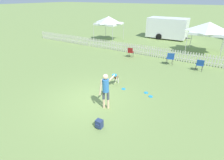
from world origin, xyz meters
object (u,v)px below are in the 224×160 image
(backpack_on_grass, at_px, (99,124))
(canopy_tent_main, at_px, (208,28))
(frisbee_midfield, at_px, (151,96))
(canopy_tent_secondary, at_px, (109,21))
(leaping_dog, at_px, (116,77))
(folding_chair_center, at_px, (131,52))
(folding_chair_green_right, at_px, (170,58))
(equipment_trailer, at_px, (167,28))
(frisbee_near_dog, at_px, (124,89))
(folding_chair_blue_left, at_px, (200,64))
(frisbee_near_handler, at_px, (146,93))
(handler_person, at_px, (106,87))

(backpack_on_grass, height_order, canopy_tent_main, canopy_tent_main)
(frisbee_midfield, distance_m, canopy_tent_secondary, 12.87)
(leaping_dog, xyz_separation_m, folding_chair_center, (-1.48, 5.00, -0.02))
(folding_chair_green_right, relative_size, equipment_trailer, 0.18)
(frisbee_near_dog, height_order, folding_chair_blue_left, folding_chair_blue_left)
(leaping_dog, distance_m, frisbee_near_dog, 0.82)
(leaping_dog, bearing_deg, canopy_tent_secondary, -74.92)
(folding_chair_green_right, bearing_deg, leaping_dog, 49.33)
(leaping_dog, distance_m, folding_chair_center, 5.21)
(frisbee_near_dog, distance_m, folding_chair_center, 5.63)
(frisbee_near_handler, height_order, frisbee_near_dog, same)
(frisbee_near_dog, bearing_deg, backpack_on_grass, -78.98)
(canopy_tent_main, height_order, equipment_trailer, canopy_tent_main)
(frisbee_near_dog, relative_size, backpack_on_grass, 0.63)
(handler_person, relative_size, backpack_on_grass, 4.95)
(folding_chair_center, distance_m, canopy_tent_main, 6.94)
(frisbee_midfield, xyz_separation_m, folding_chair_blue_left, (1.63, 4.97, 0.48))
(frisbee_midfield, bearing_deg, backpack_on_grass, -105.90)
(handler_person, bearing_deg, frisbee_midfield, 35.39)
(backpack_on_grass, bearing_deg, frisbee_near_dog, 101.02)
(handler_person, height_order, canopy_tent_main, canopy_tent_main)
(folding_chair_green_right, height_order, equipment_trailer, equipment_trailer)
(folding_chair_blue_left, xyz_separation_m, canopy_tent_main, (-0.22, 4.67, 1.71))
(canopy_tent_main, bearing_deg, frisbee_near_handler, -100.55)
(folding_chair_center, xyz_separation_m, canopy_tent_secondary, (-4.78, 4.27, 1.71))
(backpack_on_grass, bearing_deg, equipment_trailer, 97.28)
(handler_person, distance_m, backpack_on_grass, 1.63)
(handler_person, relative_size, canopy_tent_main, 0.62)
(canopy_tent_main, distance_m, canopy_tent_secondary, 9.84)
(backpack_on_grass, height_order, folding_chair_blue_left, folding_chair_blue_left)
(leaping_dog, height_order, canopy_tent_secondary, canopy_tent_secondary)
(frisbee_near_dog, distance_m, folding_chair_blue_left, 5.92)
(frisbee_midfield, xyz_separation_m, equipment_trailer, (-3.15, 14.15, 1.23))
(backpack_on_grass, bearing_deg, folding_chair_green_right, 86.37)
(frisbee_midfield, bearing_deg, equipment_trailer, 102.54)
(frisbee_near_dog, distance_m, folding_chair_green_right, 5.28)
(folding_chair_blue_left, relative_size, canopy_tent_secondary, 0.31)
(leaping_dog, bearing_deg, folding_chair_green_right, -128.79)
(frisbee_near_dog, xyz_separation_m, frisbee_midfield, (1.56, -0.00, 0.00))
(frisbee_midfield, distance_m, backpack_on_grass, 3.38)
(handler_person, xyz_separation_m, folding_chair_blue_left, (3.05, 6.94, -0.56))
(folding_chair_green_right, relative_size, canopy_tent_secondary, 0.35)
(frisbee_near_dog, bearing_deg, frisbee_near_handler, 11.31)
(backpack_on_grass, bearing_deg, folding_chair_center, 107.88)
(folding_chair_blue_left, bearing_deg, leaping_dog, 45.06)
(frisbee_near_handler, height_order, folding_chair_green_right, folding_chair_green_right)
(frisbee_near_dog, xyz_separation_m, canopy_tent_main, (2.97, 9.64, 2.19))
(handler_person, height_order, frisbee_near_dog, handler_person)
(frisbee_near_handler, relative_size, frisbee_midfield, 1.00)
(canopy_tent_main, bearing_deg, equipment_trailer, 135.29)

